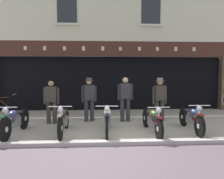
# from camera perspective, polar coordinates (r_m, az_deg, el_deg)

# --- Properties ---
(ground) EXTENTS (23.70, 22.00, 0.18)m
(ground) POSITION_cam_1_polar(r_m,az_deg,el_deg) (4.69, 4.13, -18.97)
(ground) COLOR #A0998B
(shop_facade) EXTENTS (12.00, 4.42, 6.37)m
(shop_facade) POSITION_cam_1_polar(r_m,az_deg,el_deg) (12.27, -0.64, 3.98)
(shop_facade) COLOR black
(shop_facade) RESTS_ON ground
(motorcycle_left) EXTENTS (0.62, 2.01, 0.92)m
(motorcycle_left) POSITION_cam_1_polar(r_m,az_deg,el_deg) (7.02, -24.14, -7.41)
(motorcycle_left) COLOR black
(motorcycle_left) RESTS_ON ground
(motorcycle_center_left) EXTENTS (0.62, 2.00, 0.93)m
(motorcycle_center_left) POSITION_cam_1_polar(r_m,az_deg,el_deg) (6.68, -12.63, -7.69)
(motorcycle_center_left) COLOR black
(motorcycle_center_left) RESTS_ON ground
(motorcycle_center) EXTENTS (0.62, 2.05, 0.93)m
(motorcycle_center) POSITION_cam_1_polar(r_m,az_deg,el_deg) (6.61, -1.19, -7.71)
(motorcycle_center) COLOR black
(motorcycle_center) RESTS_ON ground
(motorcycle_center_right) EXTENTS (0.62, 2.03, 0.90)m
(motorcycle_center_right) POSITION_cam_1_polar(r_m,az_deg,el_deg) (6.70, 10.50, -7.79)
(motorcycle_center_right) COLOR black
(motorcycle_center_right) RESTS_ON ground
(motorcycle_right) EXTENTS (0.62, 1.94, 0.90)m
(motorcycle_right) POSITION_cam_1_polar(r_m,az_deg,el_deg) (7.23, 20.12, -7.03)
(motorcycle_right) COLOR black
(motorcycle_right) RESTS_ON ground
(salesman_left) EXTENTS (0.56, 0.25, 1.53)m
(salesman_left) POSITION_cam_1_polar(r_m,az_deg,el_deg) (8.04, -15.69, -2.73)
(salesman_left) COLOR #38332D
(salesman_left) RESTS_ON ground
(shopkeeper_center) EXTENTS (0.55, 0.33, 1.64)m
(shopkeeper_center) POSITION_cam_1_polar(r_m,az_deg,el_deg) (8.12, -6.05, -2.09)
(shopkeeper_center) COLOR #2D2D33
(shopkeeper_center) RESTS_ON ground
(salesman_right) EXTENTS (0.56, 0.25, 1.65)m
(salesman_right) POSITION_cam_1_polar(r_m,az_deg,el_deg) (8.07, 3.51, -2.01)
(salesman_right) COLOR #2D2D33
(salesman_right) RESTS_ON ground
(assistant_far_right) EXTENTS (0.55, 0.36, 1.64)m
(assistant_far_right) POSITION_cam_1_polar(r_m,az_deg,el_deg) (8.25, 12.43, -2.02)
(assistant_far_right) COLOR #38332D
(assistant_far_right) RESTS_ON ground
(advert_board_near) EXTENTS (0.70, 0.03, 1.09)m
(advert_board_near) POSITION_cam_1_polar(r_m,az_deg,el_deg) (10.72, -9.87, 4.66)
(advert_board_near) COLOR silver
(advert_board_far) EXTENTS (0.75, 0.03, 1.03)m
(advert_board_far) POSITION_cam_1_polar(r_m,az_deg,el_deg) (10.92, -16.08, 4.32)
(advert_board_far) COLOR silver
(leaning_bicycle) EXTENTS (1.78, 0.50, 0.94)m
(leaning_bicycle) POSITION_cam_1_polar(r_m,az_deg,el_deg) (10.44, -27.15, -4.03)
(leaning_bicycle) COLOR black
(leaning_bicycle) RESTS_ON ground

